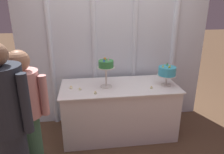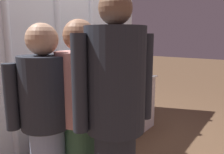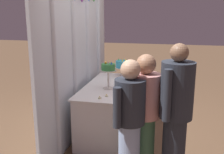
{
  "view_description": "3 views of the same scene",
  "coord_description": "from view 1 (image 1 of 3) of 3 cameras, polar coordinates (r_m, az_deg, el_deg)",
  "views": [
    {
      "loc": [
        -0.48,
        -2.63,
        1.9
      ],
      "look_at": [
        -0.11,
        0.05,
        0.94
      ],
      "focal_mm": 33.57,
      "sensor_mm": 36.0,
      "label": 1
    },
    {
      "loc": [
        -2.21,
        -1.61,
        1.36
      ],
      "look_at": [
        0.09,
        0.03,
        0.84
      ],
      "focal_mm": 35.55,
      "sensor_mm": 36.0,
      "label": 2
    },
    {
      "loc": [
        -3.94,
        -0.82,
        1.93
      ],
      "look_at": [
        0.03,
        0.08,
        0.91
      ],
      "focal_mm": 42.95,
      "sensor_mm": 36.0,
      "label": 3
    }
  ],
  "objects": [
    {
      "name": "tealight_far_left",
      "position": [
        2.94,
        -11.09,
        -2.86
      ],
      "size": [
        0.05,
        0.05,
        0.04
      ],
      "color": "beige",
      "rests_on": "cake_table"
    },
    {
      "name": "guest_man_pink_jacket",
      "position": [
        2.14,
        -26.22,
        -11.42
      ],
      "size": [
        0.47,
        0.47,
        1.61
      ],
      "color": "#282D38",
      "rests_on": "ground_plane"
    },
    {
      "name": "guest_man_dark_suit",
      "position": [
        2.43,
        -22.29,
        -8.92
      ],
      "size": [
        0.5,
        0.39,
        1.48
      ],
      "color": "#3D6B4C",
      "rests_on": "ground_plane"
    },
    {
      "name": "cake_display_nearleft",
      "position": [
        2.85,
        -1.65,
        2.97
      ],
      "size": [
        0.24,
        0.24,
        0.42
      ],
      "color": "silver",
      "rests_on": "cake_table"
    },
    {
      "name": "tealight_near_right",
      "position": [
        2.73,
        -4.59,
        -4.36
      ],
      "size": [
        0.04,
        0.04,
        0.04
      ],
      "color": "beige",
      "rests_on": "cake_table"
    },
    {
      "name": "ground_plane",
      "position": [
        3.28,
        2.14,
        -15.79
      ],
      "size": [
        24.0,
        24.0,
        0.0
      ],
      "primitive_type": "plane",
      "color": "brown"
    },
    {
      "name": "tealight_far_right",
      "position": [
        2.94,
        10.67,
        -2.9
      ],
      "size": [
        0.04,
        0.04,
        0.03
      ],
      "color": "beige",
      "rests_on": "cake_table"
    },
    {
      "name": "draped_curtain",
      "position": [
        3.29,
        1.05,
        10.39
      ],
      "size": [
        2.96,
        0.17,
        2.53
      ],
      "color": "silver",
      "rests_on": "ground_plane"
    },
    {
      "name": "cake_display_nearright",
      "position": [
        3.04,
        14.76,
        1.4
      ],
      "size": [
        0.27,
        0.27,
        0.32
      ],
      "color": "silver",
      "rests_on": "cake_table"
    },
    {
      "name": "cake_table",
      "position": [
        3.16,
        1.92,
        -8.93
      ],
      "size": [
        1.66,
        0.76,
        0.78
      ],
      "color": "white",
      "rests_on": "ground_plane"
    },
    {
      "name": "guest_girl_blue_dress",
      "position": [
        2.61,
        -25.7,
        -7.7
      ],
      "size": [
        0.45,
        0.75,
        1.45
      ],
      "color": "#93ADD6",
      "rests_on": "ground_plane"
    },
    {
      "name": "tealight_near_left",
      "position": [
        2.88,
        -8.74,
        -3.3
      ],
      "size": [
        0.04,
        0.04,
        0.03
      ],
      "color": "beige",
      "rests_on": "cake_table"
    }
  ]
}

